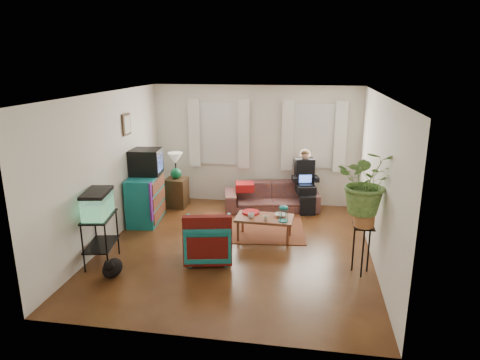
% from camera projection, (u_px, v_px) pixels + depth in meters
% --- Properties ---
extents(floor, '(4.50, 5.00, 0.01)m').
position_uv_depth(floor, '(236.00, 248.00, 7.35)').
color(floor, '#4F2B14').
rests_on(floor, ground).
extents(ceiling, '(4.50, 5.00, 0.01)m').
position_uv_depth(ceiling, '(236.00, 94.00, 6.64)').
color(ceiling, white).
rests_on(ceiling, wall_back).
extents(wall_back, '(4.50, 0.01, 2.60)m').
position_uv_depth(wall_back, '(256.00, 145.00, 9.37)').
color(wall_back, silver).
rests_on(wall_back, floor).
extents(wall_front, '(4.50, 0.01, 2.60)m').
position_uv_depth(wall_front, '(197.00, 234.00, 4.62)').
color(wall_front, silver).
rests_on(wall_front, floor).
extents(wall_left, '(0.01, 5.00, 2.60)m').
position_uv_depth(wall_left, '(107.00, 169.00, 7.34)').
color(wall_left, silver).
rests_on(wall_left, floor).
extents(wall_right, '(0.01, 5.00, 2.60)m').
position_uv_depth(wall_right, '(378.00, 181.00, 6.64)').
color(wall_right, silver).
rests_on(wall_right, floor).
extents(window_left, '(1.08, 0.04, 1.38)m').
position_uv_depth(window_left, '(219.00, 133.00, 9.40)').
color(window_left, white).
rests_on(window_left, wall_back).
extents(window_right, '(1.08, 0.04, 1.38)m').
position_uv_depth(window_right, '(314.00, 136.00, 9.08)').
color(window_right, white).
rests_on(window_right, wall_back).
extents(curtains_left, '(1.36, 0.06, 1.50)m').
position_uv_depth(curtains_left, '(219.00, 134.00, 9.33)').
color(curtains_left, white).
rests_on(curtains_left, wall_back).
extents(curtains_right, '(1.36, 0.06, 1.50)m').
position_uv_depth(curtains_right, '(314.00, 137.00, 9.01)').
color(curtains_right, white).
rests_on(curtains_right, wall_back).
extents(picture_frame, '(0.04, 0.32, 0.40)m').
position_uv_depth(picture_frame, '(127.00, 124.00, 7.97)').
color(picture_frame, '#3D2616').
rests_on(picture_frame, wall_left).
extents(area_rug, '(2.16, 1.80, 0.01)m').
position_uv_depth(area_rug, '(251.00, 227.00, 8.24)').
color(area_rug, brown).
rests_on(area_rug, floor).
extents(sofa, '(2.09, 1.16, 0.77)m').
position_uv_depth(sofa, '(271.00, 192.00, 9.12)').
color(sofa, brown).
rests_on(sofa, floor).
extents(seated_person, '(0.61, 0.70, 1.18)m').
position_uv_depth(seated_person, '(305.00, 183.00, 9.10)').
color(seated_person, black).
rests_on(seated_person, sofa).
extents(side_table, '(0.45, 0.45, 0.63)m').
position_uv_depth(side_table, '(177.00, 192.00, 9.33)').
color(side_table, '#412318').
rests_on(side_table, floor).
extents(table_lamp, '(0.34, 0.34, 0.58)m').
position_uv_depth(table_lamp, '(176.00, 166.00, 9.17)').
color(table_lamp, white).
rests_on(table_lamp, side_table).
extents(dresser, '(0.63, 1.09, 0.94)m').
position_uv_depth(dresser, '(146.00, 198.00, 8.46)').
color(dresser, '#105D61').
rests_on(dresser, floor).
extents(crt_tv, '(0.62, 0.58, 0.50)m').
position_uv_depth(crt_tv, '(146.00, 162.00, 8.36)').
color(crt_tv, black).
rests_on(crt_tv, dresser).
extents(aquarium_stand, '(0.51, 0.77, 0.79)m').
position_uv_depth(aquarium_stand, '(101.00, 240.00, 6.70)').
color(aquarium_stand, black).
rests_on(aquarium_stand, floor).
extents(aquarium, '(0.46, 0.70, 0.42)m').
position_uv_depth(aquarium, '(97.00, 203.00, 6.54)').
color(aquarium, '#7FD899').
rests_on(aquarium, aquarium_stand).
extents(black_cat, '(0.34, 0.45, 0.35)m').
position_uv_depth(black_cat, '(112.00, 266.00, 6.32)').
color(black_cat, black).
rests_on(black_cat, floor).
extents(armchair, '(0.85, 0.81, 0.75)m').
position_uv_depth(armchair, '(208.00, 237.00, 6.84)').
color(armchair, '#137173').
rests_on(armchair, floor).
extents(serape_throw, '(0.77, 0.32, 0.62)m').
position_uv_depth(serape_throw, '(207.00, 236.00, 6.52)').
color(serape_throw, '#9E0A0A').
rests_on(serape_throw, armchair).
extents(coffee_table, '(1.03, 0.59, 0.42)m').
position_uv_depth(coffee_table, '(264.00, 228.00, 7.66)').
color(coffee_table, olive).
rests_on(coffee_table, floor).
extents(cup_a, '(0.12, 0.12, 0.09)m').
position_uv_depth(cup_a, '(251.00, 215.00, 7.55)').
color(cup_a, white).
rests_on(cup_a, coffee_table).
extents(cup_b, '(0.10, 0.10, 0.09)m').
position_uv_depth(cup_b, '(266.00, 218.00, 7.43)').
color(cup_b, beige).
rests_on(cup_b, coffee_table).
extents(bowl, '(0.21, 0.21, 0.05)m').
position_uv_depth(bowl, '(281.00, 215.00, 7.63)').
color(bowl, white).
rests_on(bowl, coffee_table).
extents(snack_tray, '(0.32, 0.32, 0.04)m').
position_uv_depth(snack_tray, '(251.00, 212.00, 7.78)').
color(snack_tray, '#B21414').
rests_on(snack_tray, coffee_table).
extents(birdcage, '(0.17, 0.17, 0.29)m').
position_uv_depth(birdcage, '(283.00, 213.00, 7.37)').
color(birdcage, '#115B6B').
rests_on(birdcage, coffee_table).
extents(plant_stand, '(0.33, 0.33, 0.77)m').
position_uv_depth(plant_stand, '(362.00, 250.00, 6.38)').
color(plant_stand, black).
rests_on(plant_stand, floor).
extents(potted_plant, '(0.89, 0.77, 0.97)m').
position_uv_depth(potted_plant, '(366.00, 192.00, 6.13)').
color(potted_plant, '#599947').
rests_on(potted_plant, plant_stand).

